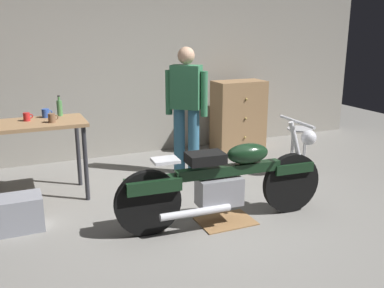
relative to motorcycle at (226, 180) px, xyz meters
name	(u,v)px	position (x,y,z in m)	size (l,w,h in m)	color
ground_plane	(218,223)	(-0.08, 0.00, -0.45)	(12.00, 12.00, 0.00)	gray
back_wall	(135,52)	(-0.08, 2.80, 1.10)	(8.00, 0.12, 3.10)	gray
workbench	(25,133)	(-1.76, 1.40, 0.34)	(1.30, 0.64, 0.90)	#99724C
motorcycle	(226,180)	(0.00, 0.00, 0.00)	(2.19, 0.60, 1.00)	black
person_standing	(186,105)	(0.24, 1.57, 0.48)	(0.46, 0.41, 1.67)	#336481
shop_stool	(299,139)	(1.55, 0.89, 0.05)	(0.32, 0.32, 0.64)	#B2B2B7
wooden_dresser	(238,116)	(1.43, 2.30, 0.10)	(0.80, 0.47, 1.10)	#99724C
drip_tray	(226,221)	(0.01, 0.00, -0.44)	(0.56, 0.40, 0.01)	olive
storage_bin	(19,213)	(-1.91, 0.65, -0.28)	(0.44, 0.32, 0.34)	gray
mug_red_diner	(27,117)	(-1.72, 1.48, 0.50)	(0.10, 0.07, 0.09)	red
mug_blue_enamel	(46,113)	(-1.51, 1.60, 0.50)	(0.12, 0.08, 0.10)	#2D51AD
mug_brown_stoneware	(52,118)	(-1.47, 1.29, 0.50)	(0.11, 0.08, 0.10)	brown
bottle	(60,108)	(-1.35, 1.63, 0.55)	(0.06, 0.06, 0.24)	#4C8C4C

